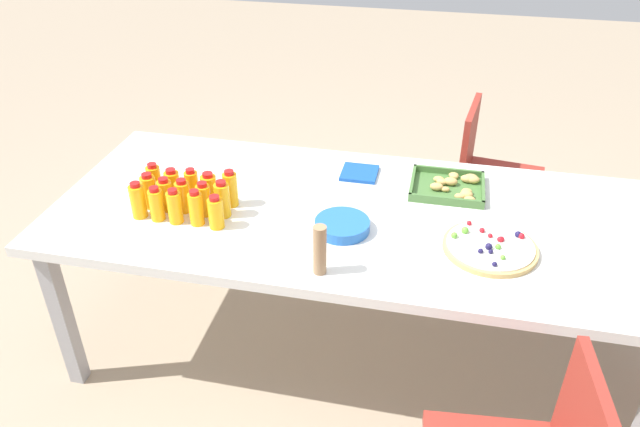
{
  "coord_description": "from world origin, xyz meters",
  "views": [
    {
      "loc": [
        0.29,
        -1.95,
        1.96
      ],
      "look_at": [
        -0.12,
        -0.07,
        0.74
      ],
      "focal_mm": 34.09,
      "sensor_mm": 36.0,
      "label": 1
    }
  ],
  "objects_px": {
    "juice_bottle_3": "(196,208)",
    "juice_bottle_14": "(230,189)",
    "juice_bottle_2": "(175,207)",
    "juice_bottle_5": "(149,191)",
    "juice_bottle_10": "(154,182)",
    "chair_far_right": "(489,171)",
    "juice_bottle_8": "(204,200)",
    "juice_bottle_0": "(138,201)",
    "fruit_pizza": "(490,247)",
    "snack_tray": "(451,186)",
    "cardboard_tube": "(320,250)",
    "juice_bottle_6": "(165,195)",
    "plate_stack": "(342,225)",
    "juice_bottle_7": "(183,196)",
    "juice_bottle_9": "(222,200)",
    "juice_bottle_11": "(173,185)",
    "juice_bottle_13": "(209,190)",
    "juice_bottle_4": "(216,213)",
    "napkin_stack": "(359,173)",
    "juice_bottle_12": "(192,186)",
    "party_table": "(353,223)",
    "juice_bottle_1": "(156,204)"
  },
  "relations": [
    {
      "from": "juice_bottle_3",
      "to": "juice_bottle_14",
      "type": "height_order",
      "value": "juice_bottle_14"
    },
    {
      "from": "juice_bottle_14",
      "to": "juice_bottle_2",
      "type": "bearing_deg",
      "value": -135.64
    },
    {
      "from": "juice_bottle_5",
      "to": "juice_bottle_10",
      "type": "relative_size",
      "value": 0.96
    },
    {
      "from": "juice_bottle_5",
      "to": "chair_far_right",
      "type": "bearing_deg",
      "value": 36.94
    },
    {
      "from": "juice_bottle_8",
      "to": "juice_bottle_10",
      "type": "bearing_deg",
      "value": 161.51
    },
    {
      "from": "juice_bottle_0",
      "to": "juice_bottle_3",
      "type": "bearing_deg",
      "value": -0.12
    },
    {
      "from": "juice_bottle_2",
      "to": "fruit_pizza",
      "type": "distance_m",
      "value": 1.14
    },
    {
      "from": "snack_tray",
      "to": "cardboard_tube",
      "type": "relative_size",
      "value": 1.63
    },
    {
      "from": "juice_bottle_8",
      "to": "juice_bottle_14",
      "type": "height_order",
      "value": "juice_bottle_14"
    },
    {
      "from": "juice_bottle_5",
      "to": "juice_bottle_6",
      "type": "bearing_deg",
      "value": -4.79
    },
    {
      "from": "juice_bottle_3",
      "to": "plate_stack",
      "type": "relative_size",
      "value": 0.7
    },
    {
      "from": "juice_bottle_0",
      "to": "snack_tray",
      "type": "bearing_deg",
      "value": 21.64
    },
    {
      "from": "cardboard_tube",
      "to": "juice_bottle_5",
      "type": "bearing_deg",
      "value": 159.95
    },
    {
      "from": "juice_bottle_8",
      "to": "fruit_pizza",
      "type": "relative_size",
      "value": 0.42
    },
    {
      "from": "juice_bottle_5",
      "to": "juice_bottle_7",
      "type": "relative_size",
      "value": 1.05
    },
    {
      "from": "juice_bottle_7",
      "to": "juice_bottle_9",
      "type": "distance_m",
      "value": 0.16
    },
    {
      "from": "juice_bottle_11",
      "to": "juice_bottle_3",
      "type": "bearing_deg",
      "value": -42.67
    },
    {
      "from": "juice_bottle_8",
      "to": "snack_tray",
      "type": "distance_m",
      "value": 0.99
    },
    {
      "from": "juice_bottle_6",
      "to": "juice_bottle_13",
      "type": "bearing_deg",
      "value": 26.19
    },
    {
      "from": "juice_bottle_10",
      "to": "juice_bottle_14",
      "type": "relative_size",
      "value": 0.98
    },
    {
      "from": "juice_bottle_4",
      "to": "juice_bottle_9",
      "type": "bearing_deg",
      "value": 91.98
    },
    {
      "from": "napkin_stack",
      "to": "juice_bottle_6",
      "type": "bearing_deg",
      "value": -147.8
    },
    {
      "from": "juice_bottle_9",
      "to": "fruit_pizza",
      "type": "xyz_separation_m",
      "value": [
        0.98,
        -0.01,
        -0.06
      ]
    },
    {
      "from": "chair_far_right",
      "to": "juice_bottle_9",
      "type": "relative_size",
      "value": 5.58
    },
    {
      "from": "juice_bottle_2",
      "to": "juice_bottle_5",
      "type": "height_order",
      "value": "juice_bottle_5"
    },
    {
      "from": "juice_bottle_0",
      "to": "cardboard_tube",
      "type": "relative_size",
      "value": 0.81
    },
    {
      "from": "juice_bottle_5",
      "to": "juice_bottle_13",
      "type": "distance_m",
      "value": 0.23
    },
    {
      "from": "plate_stack",
      "to": "cardboard_tube",
      "type": "relative_size",
      "value": 1.12
    },
    {
      "from": "juice_bottle_2",
      "to": "juice_bottle_12",
      "type": "relative_size",
      "value": 0.98
    },
    {
      "from": "juice_bottle_4",
      "to": "juice_bottle_8",
      "type": "height_order",
      "value": "juice_bottle_8"
    },
    {
      "from": "juice_bottle_7",
      "to": "snack_tray",
      "type": "bearing_deg",
      "value": 20.89
    },
    {
      "from": "chair_far_right",
      "to": "cardboard_tube",
      "type": "relative_size",
      "value": 4.63
    },
    {
      "from": "party_table",
      "to": "juice_bottle_14",
      "type": "relative_size",
      "value": 15.36
    },
    {
      "from": "juice_bottle_2",
      "to": "juice_bottle_10",
      "type": "relative_size",
      "value": 0.94
    },
    {
      "from": "cardboard_tube",
      "to": "party_table",
      "type": "bearing_deg",
      "value": 83.13
    },
    {
      "from": "juice_bottle_3",
      "to": "juice_bottle_14",
      "type": "relative_size",
      "value": 0.94
    },
    {
      "from": "chair_far_right",
      "to": "juice_bottle_8",
      "type": "height_order",
      "value": "juice_bottle_8"
    },
    {
      "from": "plate_stack",
      "to": "juice_bottle_0",
      "type": "bearing_deg",
      "value": -174.8
    },
    {
      "from": "juice_bottle_12",
      "to": "juice_bottle_14",
      "type": "distance_m",
      "value": 0.16
    },
    {
      "from": "party_table",
      "to": "juice_bottle_7",
      "type": "bearing_deg",
      "value": -168.35
    },
    {
      "from": "juice_bottle_1",
      "to": "juice_bottle_7",
      "type": "xyz_separation_m",
      "value": [
        0.07,
        0.08,
        -0.0
      ]
    },
    {
      "from": "cardboard_tube",
      "to": "juice_bottle_7",
      "type": "bearing_deg",
      "value": 155.87
    },
    {
      "from": "party_table",
      "to": "fruit_pizza",
      "type": "bearing_deg",
      "value": -16.17
    },
    {
      "from": "snack_tray",
      "to": "plate_stack",
      "type": "relative_size",
      "value": 1.46
    },
    {
      "from": "party_table",
      "to": "juice_bottle_2",
      "type": "distance_m",
      "value": 0.68
    },
    {
      "from": "juice_bottle_0",
      "to": "cardboard_tube",
      "type": "distance_m",
      "value": 0.76
    },
    {
      "from": "cardboard_tube",
      "to": "juice_bottle_2",
      "type": "bearing_deg",
      "value": 162.6
    },
    {
      "from": "juice_bottle_5",
      "to": "juice_bottle_8",
      "type": "bearing_deg",
      "value": -2.25
    },
    {
      "from": "juice_bottle_10",
      "to": "napkin_stack",
      "type": "bearing_deg",
      "value": 24.92
    },
    {
      "from": "juice_bottle_9",
      "to": "napkin_stack",
      "type": "relative_size",
      "value": 0.99
    }
  ]
}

